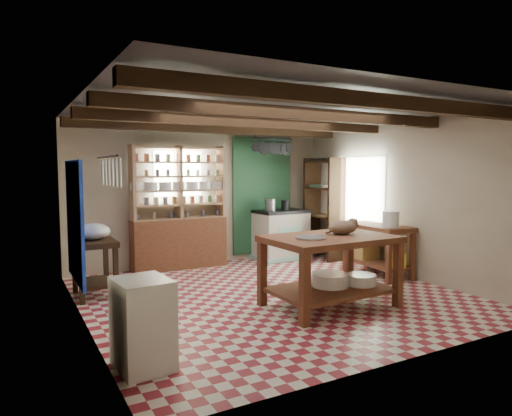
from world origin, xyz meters
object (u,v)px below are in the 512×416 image
right_counter (377,250)px  cat (343,227)px  work_table (330,271)px  prep_table (95,268)px  white_cabinet (143,324)px  stove (281,234)px

right_counter → cat: cat is taller
work_table → right_counter: work_table is taller
prep_table → white_cabinet: bearing=-90.6°
work_table → prep_table: 3.26m
right_counter → white_cabinet: bearing=-156.7°
white_cabinet → prep_table: bearing=84.8°
work_table → cat: cat is taller
right_counter → cat: bearing=-146.0°
prep_table → right_counter: bearing=-12.7°
right_counter → cat: (-1.52, -0.93, 0.59)m
stove → prep_table: 3.83m
prep_table → right_counter: (4.38, -0.98, 0.03)m
cat → stove: bearing=62.8°
stove → white_cabinet: bearing=-138.0°
right_counter → cat: 1.88m
white_cabinet → right_counter: right_counter is taller
work_table → white_cabinet: work_table is taller
prep_table → right_counter: size_ratio=0.67×
work_table → stove: 3.15m
work_table → stove: size_ratio=1.63×
stove → prep_table: stove is taller
work_table → stove: (1.09, 2.95, 0.03)m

